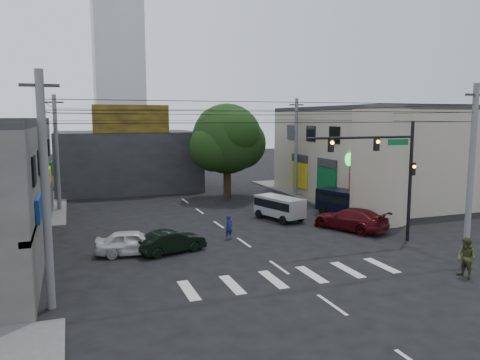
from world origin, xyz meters
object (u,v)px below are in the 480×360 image
street_tree (227,139)px  silver_minivan (279,209)px  utility_pole_near_left (45,193)px  traffic_gantry (388,162)px  pedestrian_olive (466,258)px  dark_sedan (172,242)px  maroon_sedan (350,219)px  utility_pole_far_right (296,148)px  white_compact (133,242)px  utility_pole_far_left (57,154)px  utility_pole_near_right (471,171)px  traffic_officer (229,227)px  navy_van (349,204)px

street_tree → silver_minivan: (0.62, -10.06, -4.63)m
utility_pole_near_left → traffic_gantry: bearing=10.8°
traffic_gantry → silver_minivan: (-3.20, 7.94, -3.99)m
pedestrian_olive → utility_pole_near_left: bearing=-101.6°
dark_sedan → maroon_sedan: bearing=-100.5°
utility_pole_far_right → white_compact: (-17.03, -14.24, -3.92)m
utility_pole_far_left → pedestrian_olive: bearing=-52.3°
street_tree → dark_sedan: size_ratio=2.16×
utility_pole_near_right → traffic_officer: utility_pole_near_right is taller
white_compact → silver_minivan: silver_minivan is taller
utility_pole_near_left → maroon_sedan: (18.26, 7.04, -3.86)m
maroon_sedan → utility_pole_near_right: bearing=87.0°
utility_pole_near_right → utility_pole_far_left: bearing=135.7°
utility_pole_far_right → traffic_officer: 17.52m
silver_minivan → dark_sedan: bearing=104.5°
utility_pole_far_left → utility_pole_far_right: (21.00, 0.00, 0.00)m
navy_van → utility_pole_far_left: bearing=45.5°
street_tree → utility_pole_far_left: bearing=-176.1°
traffic_gantry → maroon_sedan: size_ratio=1.31×
utility_pole_near_right → maroon_sedan: size_ratio=1.67×
white_compact → silver_minivan: size_ratio=0.99×
utility_pole_near_right → dark_sedan: size_ratio=2.29×
maroon_sedan → street_tree: bearing=-99.7°
utility_pole_far_left → pedestrian_olive: size_ratio=4.84×
dark_sedan → street_tree: bearing=-44.4°
utility_pole_far_right → pedestrian_olive: bearing=-97.2°
utility_pole_far_right → white_compact: utility_pole_far_right is taller
utility_pole_near_left → white_compact: 8.39m
street_tree → silver_minivan: 11.10m
silver_minivan → navy_van: bearing=-117.2°
traffic_gantry → maroon_sedan: 5.42m
utility_pole_near_left → pedestrian_olive: bearing=-9.0°
traffic_gantry → pedestrian_olive: 7.45m
utility_pole_far_right → utility_pole_far_left: bearing=180.0°
dark_sedan → white_compact: size_ratio=0.96×
traffic_gantry → utility_pole_far_left: (-18.32, 17.00, -0.23)m
silver_minivan → street_tree: bearing=-13.2°
street_tree → maroon_sedan: 15.67m
street_tree → traffic_gantry: (3.82, -18.00, -0.64)m
maroon_sedan → silver_minivan: silver_minivan is taller
utility_pole_far_right → maroon_sedan: utility_pole_far_right is taller
maroon_sedan → utility_pole_far_left: bearing=-60.7°
white_compact → silver_minivan: bearing=-55.9°
traffic_gantry → traffic_officer: (-8.42, 4.00, -4.07)m
dark_sedan → maroon_sedan: 12.31m
silver_minivan → navy_van: size_ratio=0.80×
dark_sedan → silver_minivan: silver_minivan is taller
utility_pole_far_right → dark_sedan: bearing=-135.8°
white_compact → maroon_sedan: (14.29, 0.78, 0.06)m
utility_pole_near_right → silver_minivan: (-5.88, 11.44, -3.76)m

